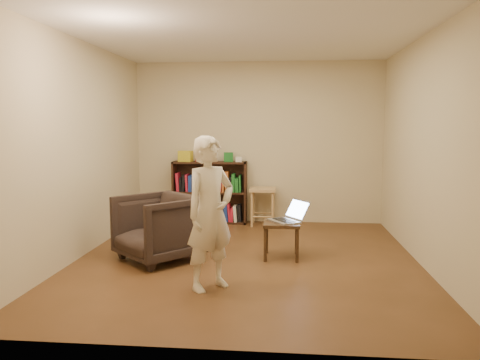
# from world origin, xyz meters

# --- Properties ---
(floor) EXTENTS (4.50, 4.50, 0.00)m
(floor) POSITION_xyz_m (0.00, 0.00, 0.00)
(floor) COLOR #4D3118
(floor) RESTS_ON ground
(ceiling) EXTENTS (4.50, 4.50, 0.00)m
(ceiling) POSITION_xyz_m (0.00, 0.00, 2.60)
(ceiling) COLOR white
(ceiling) RESTS_ON wall_back
(wall_back) EXTENTS (4.00, 0.00, 4.00)m
(wall_back) POSITION_xyz_m (0.00, 2.25, 1.30)
(wall_back) COLOR #C5B795
(wall_back) RESTS_ON floor
(wall_left) EXTENTS (0.00, 4.50, 4.50)m
(wall_left) POSITION_xyz_m (-2.00, 0.00, 1.30)
(wall_left) COLOR #C5B795
(wall_left) RESTS_ON floor
(wall_right) EXTENTS (0.00, 4.50, 4.50)m
(wall_right) POSITION_xyz_m (2.00, 0.00, 1.30)
(wall_right) COLOR #C5B795
(wall_right) RESTS_ON floor
(bookshelf) EXTENTS (1.20, 0.30, 1.00)m
(bookshelf) POSITION_xyz_m (-0.77, 2.09, 0.44)
(bookshelf) COLOR black
(bookshelf) RESTS_ON floor
(box_yellow) EXTENTS (0.23, 0.18, 0.17)m
(box_yellow) POSITION_xyz_m (-1.16, 2.06, 1.09)
(box_yellow) COLOR gold
(box_yellow) RESTS_ON bookshelf
(red_cloth) EXTENTS (0.32, 0.26, 0.10)m
(red_cloth) POSITION_xyz_m (-0.83, 2.08, 1.05)
(red_cloth) COLOR maroon
(red_cloth) RESTS_ON bookshelf
(box_green) EXTENTS (0.16, 0.16, 0.15)m
(box_green) POSITION_xyz_m (-0.47, 2.11, 1.07)
(box_green) COLOR #1C6926
(box_green) RESTS_ON bookshelf
(box_white) EXTENTS (0.11, 0.11, 0.08)m
(box_white) POSITION_xyz_m (-0.30, 2.08, 1.04)
(box_white) COLOR white
(box_white) RESTS_ON bookshelf
(stool) EXTENTS (0.41, 0.41, 0.60)m
(stool) POSITION_xyz_m (0.10, 1.95, 0.48)
(stool) COLOR #A58150
(stool) RESTS_ON floor
(armchair) EXTENTS (1.19, 1.19, 0.78)m
(armchair) POSITION_xyz_m (-1.03, -0.10, 0.39)
(armchair) COLOR #2C241D
(armchair) RESTS_ON floor
(side_table) EXTENTS (0.43, 0.43, 0.44)m
(side_table) POSITION_xyz_m (0.41, 0.13, 0.36)
(side_table) COLOR black
(side_table) RESTS_ON floor
(laptop) EXTENTS (0.54, 0.53, 0.25)m
(laptop) POSITION_xyz_m (0.50, 0.19, 0.49)
(laptop) COLOR #AFAFB4
(laptop) RESTS_ON side_table
(person) EXTENTS (0.63, 0.64, 1.49)m
(person) POSITION_xyz_m (-0.27, -1.00, 0.74)
(person) COLOR beige
(person) RESTS_ON floor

